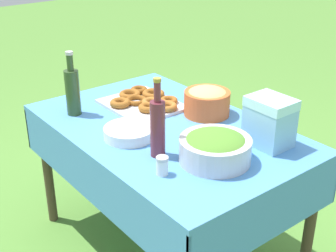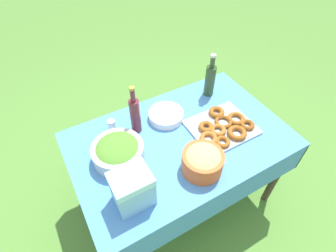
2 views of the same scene
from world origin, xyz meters
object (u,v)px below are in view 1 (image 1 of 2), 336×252
at_px(plate_stack, 129,132).
at_px(wine_bottle, 158,126).
at_px(salad_bowl, 215,147).
at_px(cooler_box, 269,122).
at_px(olive_oil_bottle, 72,90).
at_px(donut_platter, 144,102).
at_px(pasta_bowl, 207,100).

xyz_separation_m(plate_stack, wine_bottle, (-0.21, -0.00, 0.11)).
height_order(salad_bowl, wine_bottle, wine_bottle).
distance_m(plate_stack, cooler_box, 0.61).
height_order(salad_bowl, cooler_box, cooler_box).
bearing_deg(olive_oil_bottle, donut_platter, -110.88).
bearing_deg(salad_bowl, pasta_bowl, -38.45).
bearing_deg(salad_bowl, olive_oil_bottle, 15.70).
bearing_deg(pasta_bowl, plate_stack, 86.88).
bearing_deg(plate_stack, olive_oil_bottle, 9.91).
xyz_separation_m(olive_oil_bottle, wine_bottle, (-0.59, -0.07, 0.01)).
height_order(olive_oil_bottle, cooler_box, olive_oil_bottle).
distance_m(olive_oil_bottle, wine_bottle, 0.59).
relative_size(donut_platter, plate_stack, 1.72).
height_order(donut_platter, olive_oil_bottle, olive_oil_bottle).
bearing_deg(olive_oil_bottle, cooler_box, -148.41).
bearing_deg(cooler_box, wine_bottle, 63.51).
relative_size(salad_bowl, wine_bottle, 0.87).
distance_m(donut_platter, wine_bottle, 0.55).
height_order(salad_bowl, donut_platter, salad_bowl).
xyz_separation_m(pasta_bowl, donut_platter, (0.28, 0.18, -0.05)).
height_order(salad_bowl, pasta_bowl, pasta_bowl).
bearing_deg(pasta_bowl, salad_bowl, 141.55).
distance_m(pasta_bowl, olive_oil_bottle, 0.65).
height_order(donut_platter, wine_bottle, wine_bottle).
relative_size(salad_bowl, cooler_box, 1.36).
relative_size(wine_bottle, cooler_box, 1.57).
bearing_deg(cooler_box, salad_bowl, 83.06).
distance_m(olive_oil_bottle, cooler_box, 0.94).
distance_m(salad_bowl, donut_platter, 0.66).
relative_size(pasta_bowl, donut_platter, 0.57).
distance_m(salad_bowl, olive_oil_bottle, 0.80).
xyz_separation_m(donut_platter, cooler_box, (-0.68, -0.16, 0.09)).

